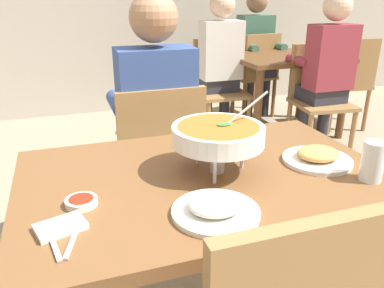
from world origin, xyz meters
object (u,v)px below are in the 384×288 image
drink_glass (372,163)px  patron_bg_right (327,66)px  chair_bg_left (256,71)px  chair_diner_main (158,160)px  dining_table_far (285,70)px  chair_bg_right (318,93)px  appetizer_plate (317,157)px  chair_bg_corner (348,79)px  chair_bg_window (210,74)px  chair_bg_middle (218,83)px  patron_bg_left (256,47)px  sauce_dish (81,202)px  curry_bowl (218,135)px  dining_table_main (206,205)px  diner_main (155,114)px  patron_bg_middle (219,58)px  rice_plate (216,208)px

drink_glass → patron_bg_right: patron_bg_right is taller
chair_bg_left → chair_diner_main: bearing=-128.7°
dining_table_far → chair_bg_right: size_ratio=1.11×
dining_table_far → chair_bg_right: 0.51m
appetizer_plate → chair_bg_corner: chair_bg_corner is taller
chair_bg_corner → chair_bg_window: 1.35m
chair_bg_middle → patron_bg_left: (0.63, 0.50, 0.24)m
sauce_dish → patron_bg_left: 3.41m
curry_bowl → appetizer_plate: 0.38m
dining_table_main → sauce_dish: 0.43m
dining_table_main → sauce_dish: sauce_dish is taller
dining_table_main → chair_bg_middle: 2.40m
diner_main → chair_bg_window: size_ratio=1.46×
dining_table_main → patron_bg_right: patron_bg_right is taller
patron_bg_middle → sauce_dish: bearing=-120.9°
sauce_dish → rice_plate: bearing=-26.2°
patron_bg_right → rice_plate: bearing=-133.3°
patron_bg_middle → chair_bg_right: bearing=-39.8°
curry_bowl → sauce_dish: 0.47m
chair_bg_corner → chair_bg_middle: bearing=169.7°
chair_bg_middle → patron_bg_left: size_ratio=0.69×
dining_table_main → patron_bg_right: (1.61, 1.54, 0.12)m
dining_table_main → diner_main: diner_main is taller
curry_bowl → chair_bg_right: (1.57, 1.60, -0.37)m
chair_bg_middle → chair_bg_corner: same height
chair_bg_left → chair_bg_right: bearing=-86.9°
dining_table_main → rice_plate: bearing=-105.0°
rice_plate → sauce_dish: (-0.34, 0.17, -0.01)m
curry_bowl → dining_table_far: (1.54, 2.10, -0.26)m
dining_table_main → chair_bg_right: chair_bg_right is taller
chair_diner_main → appetizer_plate: bearing=-60.9°
sauce_dish → chair_bg_middle: (1.35, 2.27, -0.25)m
curry_bowl → rice_plate: size_ratio=1.39×
diner_main → patron_bg_middle: size_ratio=1.00×
dining_table_far → patron_bg_left: (-0.00, 0.59, 0.13)m
chair_diner_main → dining_table_main: bearing=-90.0°
dining_table_main → appetizer_plate: appetizer_plate is taller
sauce_dish → chair_bg_middle: size_ratio=0.10×
chair_diner_main → appetizer_plate: chair_diner_main is taller
patron_bg_right → patron_bg_left: bearing=91.5°
rice_plate → patron_bg_right: bearing=46.7°
rice_plate → patron_bg_right: patron_bg_right is taller
chair_diner_main → patron_bg_middle: bearing=57.6°
patron_bg_middle → patron_bg_right: size_ratio=1.00×
dining_table_main → patron_bg_left: size_ratio=0.92×
drink_glass → chair_bg_left: 3.04m
dining_table_main → chair_diner_main: chair_diner_main is taller
chair_bg_middle → chair_bg_corner: 1.28m
chair_bg_window → drink_glass: bearing=-101.0°
appetizer_plate → chair_bg_right: bearing=53.7°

